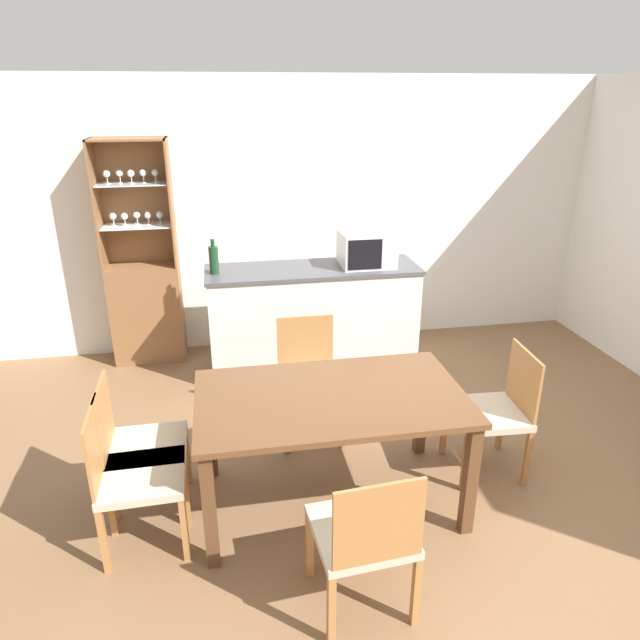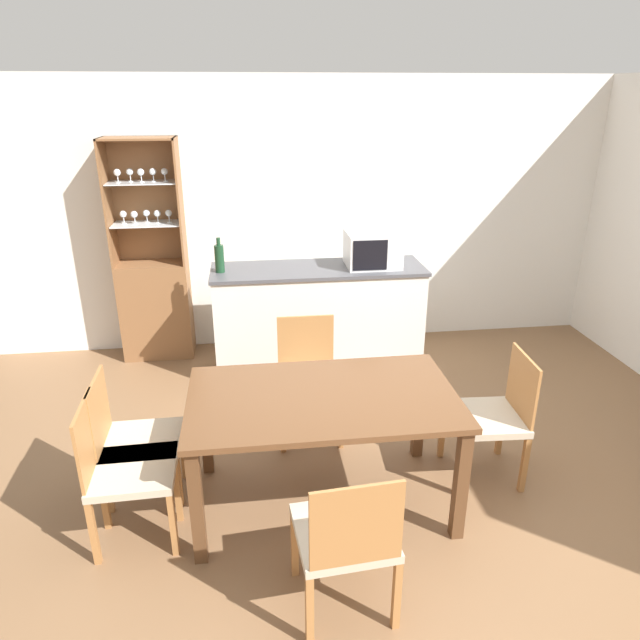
% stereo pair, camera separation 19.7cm
% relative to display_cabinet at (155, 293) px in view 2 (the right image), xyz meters
% --- Properties ---
extents(ground_plane, '(18.00, 18.00, 0.00)m').
position_rel_display_cabinet_xyz_m(ground_plane, '(1.83, -2.44, -0.62)').
color(ground_plane, brown).
extents(wall_back, '(6.80, 0.06, 2.55)m').
position_rel_display_cabinet_xyz_m(wall_back, '(1.83, 0.19, 0.65)').
color(wall_back, white).
rests_on(wall_back, ground_plane).
extents(kitchen_counter, '(1.86, 0.59, 0.97)m').
position_rel_display_cabinet_xyz_m(kitchen_counter, '(1.49, -0.52, -0.14)').
color(kitchen_counter, silver).
rests_on(kitchen_counter, ground_plane).
extents(display_cabinet, '(0.64, 0.35, 2.03)m').
position_rel_display_cabinet_xyz_m(display_cabinet, '(0.00, 0.00, 0.00)').
color(display_cabinet, brown).
rests_on(display_cabinet, ground_plane).
extents(dining_table, '(1.57, 0.93, 0.75)m').
position_rel_display_cabinet_xyz_m(dining_table, '(1.29, -2.36, 0.03)').
color(dining_table, brown).
rests_on(dining_table, ground_plane).
extents(dining_chair_head_far, '(0.46, 0.46, 0.86)m').
position_rel_display_cabinet_xyz_m(dining_chair_head_far, '(1.29, -1.55, -0.18)').
color(dining_chair_head_far, '#C1B299').
rests_on(dining_chair_head_far, ground_plane).
extents(dining_chair_side_left_far, '(0.46, 0.46, 0.86)m').
position_rel_display_cabinet_xyz_m(dining_chair_side_left_far, '(0.15, -2.22, -0.18)').
color(dining_chair_side_left_far, '#C1B299').
rests_on(dining_chair_side_left_far, ground_plane).
extents(dining_chair_side_right_far, '(0.48, 0.48, 0.86)m').
position_rel_display_cabinet_xyz_m(dining_chair_side_right_far, '(2.42, -2.22, -0.18)').
color(dining_chair_side_right_far, '#C1B299').
rests_on(dining_chair_side_right_far, ground_plane).
extents(dining_chair_side_left_near, '(0.47, 0.47, 0.86)m').
position_rel_display_cabinet_xyz_m(dining_chair_side_left_near, '(0.15, -2.50, -0.18)').
color(dining_chair_side_left_near, '#C1B299').
rests_on(dining_chair_side_left_near, ground_plane).
extents(dining_chair_head_near, '(0.49, 0.49, 0.86)m').
position_rel_display_cabinet_xyz_m(dining_chair_head_near, '(1.29, -3.17, -0.18)').
color(dining_chair_head_near, '#C1B299').
rests_on(dining_chair_head_near, ground_plane).
extents(microwave, '(0.46, 0.40, 0.30)m').
position_rel_display_cabinet_xyz_m(microwave, '(1.97, -0.51, 0.49)').
color(microwave, silver).
rests_on(microwave, kitchen_counter).
extents(wine_bottle, '(0.08, 0.08, 0.30)m').
position_rel_display_cabinet_xyz_m(wine_bottle, '(0.65, -0.54, 0.47)').
color(wine_bottle, '#193D23').
rests_on(wine_bottle, kitchen_counter).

